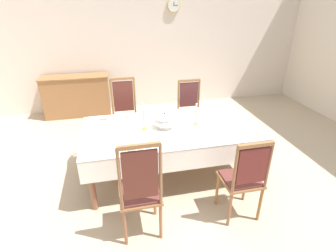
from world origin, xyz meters
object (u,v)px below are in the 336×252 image
(spoon_primary, at_px, (124,149))
(chair_south_a, at_px, (140,190))
(soup_tureen, at_px, (165,120))
(chair_north_b, at_px, (190,110))
(sideboard, at_px, (77,96))
(chair_south_b, at_px, (244,177))
(dining_table, at_px, (170,132))
(candlestick_west, at_px, (144,119))
(bowl_near_left, at_px, (133,148))
(chair_north_a, at_px, (125,114))
(candlestick_east, at_px, (196,116))
(mounted_clock, at_px, (174,5))
(bowl_near_right, at_px, (250,134))
(spoon_secondary, at_px, (257,133))

(spoon_primary, bearing_deg, chair_south_a, -93.14)
(soup_tureen, bearing_deg, chair_north_b, 55.73)
(sideboard, bearing_deg, chair_south_b, 120.08)
(soup_tureen, height_order, sideboard, soup_tureen)
(dining_table, relative_size, candlestick_west, 6.27)
(bowl_near_left, bearing_deg, chair_north_a, 89.90)
(chair_south_b, xyz_separation_m, candlestick_east, (-0.25, 1.02, 0.34))
(chair_north_b, xyz_separation_m, mounted_clock, (0.13, 1.88, 1.69))
(dining_table, distance_m, bowl_near_left, 0.75)
(candlestick_west, bearing_deg, dining_table, 0.00)
(bowl_near_left, xyz_separation_m, bowl_near_right, (1.52, 0.02, 0.00))
(soup_tureen, bearing_deg, spoon_primary, -142.18)
(bowl_near_right, xyz_separation_m, sideboard, (-2.47, 3.12, -0.34))
(chair_north_b, bearing_deg, dining_table, 58.95)
(bowl_near_left, bearing_deg, sideboard, 106.79)
(bowl_near_left, xyz_separation_m, spoon_secondary, (1.63, 0.04, -0.01))
(dining_table, distance_m, candlestick_east, 0.42)
(bowl_near_right, relative_size, spoon_secondary, 0.85)
(chair_south_b, bearing_deg, bowl_near_right, 57.84)
(spoon_primary, relative_size, sideboard, 0.12)
(candlestick_east, height_order, bowl_near_right, candlestick_east)
(chair_north_a, bearing_deg, spoon_secondary, 138.01)
(chair_south_b, distance_m, sideboard, 4.24)
(chair_south_b, bearing_deg, mounted_clock, 88.03)
(dining_table, xyz_separation_m, soup_tureen, (-0.08, 0.00, 0.18))
(candlestick_west, bearing_deg, chair_north_b, 46.12)
(soup_tureen, relative_size, candlestick_west, 0.76)
(chair_south_a, height_order, soup_tureen, chair_south_a)
(dining_table, xyz_separation_m, spoon_secondary, (1.07, -0.44, 0.08))
(chair_south_a, bearing_deg, candlestick_east, 47.85)
(bowl_near_right, bearing_deg, candlestick_east, 141.64)
(dining_table, height_order, sideboard, sideboard)
(candlestick_east, bearing_deg, candlestick_west, -180.00)
(candlestick_east, bearing_deg, spoon_secondary, -32.22)
(candlestick_east, bearing_deg, soup_tureen, 180.00)
(soup_tureen, bearing_deg, chair_south_b, -55.68)
(candlestick_west, distance_m, bowl_near_right, 1.41)
(chair_south_b, bearing_deg, bowl_near_left, 155.66)
(spoon_secondary, bearing_deg, spoon_primary, -163.61)
(candlestick_east, distance_m, bowl_near_right, 0.76)
(bowl_near_right, height_order, mounted_clock, mounted_clock)
(dining_table, xyz_separation_m, bowl_near_right, (0.96, -0.47, 0.09))
(candlestick_west, distance_m, spoon_primary, 0.57)
(mounted_clock, bearing_deg, bowl_near_right, -86.41)
(bowl_near_left, bearing_deg, spoon_secondary, 1.44)
(mounted_clock, bearing_deg, chair_south_a, -108.48)
(chair_north_a, height_order, chair_north_b, chair_north_a)
(soup_tureen, distance_m, candlestick_west, 0.29)
(chair_north_a, bearing_deg, dining_table, 118.73)
(chair_north_b, relative_size, candlestick_west, 2.92)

